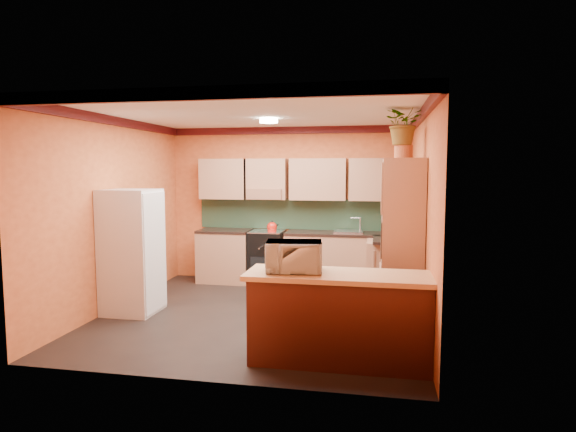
# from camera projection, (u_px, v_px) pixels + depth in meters

# --- Properties ---
(room_shell) EXTENTS (4.24, 4.24, 2.72)m
(room_shell) POSITION_uv_depth(u_px,v_px,m) (265.00, 161.00, 6.60)
(room_shell) COLOR black
(room_shell) RESTS_ON ground
(base_cabinets_back) EXTENTS (3.65, 0.60, 0.88)m
(base_cabinets_back) POSITION_uv_depth(u_px,v_px,m) (303.00, 259.00, 8.19)
(base_cabinets_back) COLOR #A17455
(base_cabinets_back) RESTS_ON ground
(countertop_back) EXTENTS (3.65, 0.62, 0.04)m
(countertop_back) POSITION_uv_depth(u_px,v_px,m) (303.00, 233.00, 8.15)
(countertop_back) COLOR black
(countertop_back) RESTS_ON base_cabinets_back
(stove) EXTENTS (0.58, 0.58, 0.91)m
(stove) POSITION_uv_depth(u_px,v_px,m) (267.00, 257.00, 8.31)
(stove) COLOR black
(stove) RESTS_ON ground
(kettle) EXTENTS (0.18, 0.18, 0.18)m
(kettle) POSITION_uv_depth(u_px,v_px,m) (272.00, 226.00, 8.19)
(kettle) COLOR red
(kettle) RESTS_ON stove
(sink) EXTENTS (0.48, 0.40, 0.03)m
(sink) POSITION_uv_depth(u_px,v_px,m) (349.00, 232.00, 8.00)
(sink) COLOR silver
(sink) RESTS_ON countertop_back
(base_cabinets_right) EXTENTS (0.60, 0.80, 0.88)m
(base_cabinets_right) POSITION_uv_depth(u_px,v_px,m) (393.00, 270.00, 7.33)
(base_cabinets_right) COLOR #A17455
(base_cabinets_right) RESTS_ON ground
(countertop_right) EXTENTS (0.62, 0.80, 0.04)m
(countertop_right) POSITION_uv_depth(u_px,v_px,m) (394.00, 240.00, 7.29)
(countertop_right) COLOR black
(countertop_right) RESTS_ON base_cabinets_right
(fridge) EXTENTS (0.68, 0.66, 1.70)m
(fridge) POSITION_uv_depth(u_px,v_px,m) (132.00, 251.00, 6.58)
(fridge) COLOR silver
(fridge) RESTS_ON ground
(pantry) EXTENTS (0.48, 0.90, 2.10)m
(pantry) POSITION_uv_depth(u_px,v_px,m) (402.00, 245.00, 5.88)
(pantry) COLOR #A17455
(pantry) RESTS_ON ground
(fern_pot) EXTENTS (0.22, 0.22, 0.16)m
(fern_pot) POSITION_uv_depth(u_px,v_px,m) (403.00, 152.00, 5.82)
(fern_pot) COLOR #984624
(fern_pot) RESTS_ON pantry
(fern) EXTENTS (0.57, 0.53, 0.54)m
(fern) POSITION_uv_depth(u_px,v_px,m) (404.00, 123.00, 5.79)
(fern) COLOR #A17455
(fern) RESTS_ON fern_pot
(breakfast_bar) EXTENTS (1.80, 0.55, 0.88)m
(breakfast_bar) POSITION_uv_depth(u_px,v_px,m) (339.00, 321.00, 4.88)
(breakfast_bar) COLOR #441510
(breakfast_bar) RESTS_ON ground
(bar_top) EXTENTS (1.90, 0.65, 0.05)m
(bar_top) POSITION_uv_depth(u_px,v_px,m) (340.00, 276.00, 4.83)
(bar_top) COLOR tan
(bar_top) RESTS_ON breakfast_bar
(microwave) EXTENTS (0.61, 0.46, 0.31)m
(microwave) POSITION_uv_depth(u_px,v_px,m) (294.00, 256.00, 4.90)
(microwave) COLOR silver
(microwave) RESTS_ON bar_top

